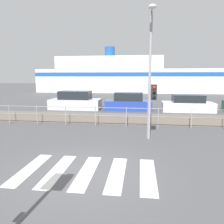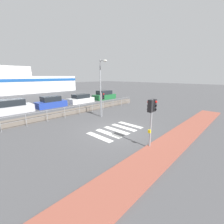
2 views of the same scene
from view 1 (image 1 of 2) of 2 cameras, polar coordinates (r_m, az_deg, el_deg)
name	(u,v)px [view 1 (image 1 of 2)]	position (r m, az deg, el deg)	size (l,w,h in m)	color
ground_plane	(84,172)	(6.81, -7.35, -15.23)	(160.00, 160.00, 0.00)	#4C4C4F
crosswalk	(87,172)	(6.79, -6.59, -15.26)	(4.05, 2.40, 0.01)	silver
seawall	(113,119)	(13.20, 0.16, -1.74)	(21.48, 0.55, 0.58)	#6B6056
harbor_fence	(111,114)	(12.26, -0.35, -0.44)	(19.37, 0.04, 1.13)	gray
traffic_light_far	(152,99)	(9.81, 10.51, 3.27)	(0.34, 0.32, 2.47)	gray
streetlamp	(150,59)	(9.72, 10.00, 13.43)	(0.32, 0.97, 5.69)	gray
ferry_boat	(127,77)	(40.53, 3.97, 9.07)	(33.36, 7.57, 8.07)	white
parked_car_silver	(75,101)	(19.19, -9.52, 2.77)	(4.35, 1.87, 1.58)	#BCBCC1
parked_car_blue	(129,103)	(18.40, 4.36, 2.47)	(3.85, 1.75, 1.49)	#233D9E
parked_car_white	(188,104)	(18.78, 19.14, 1.94)	(4.04, 1.77, 1.35)	silver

